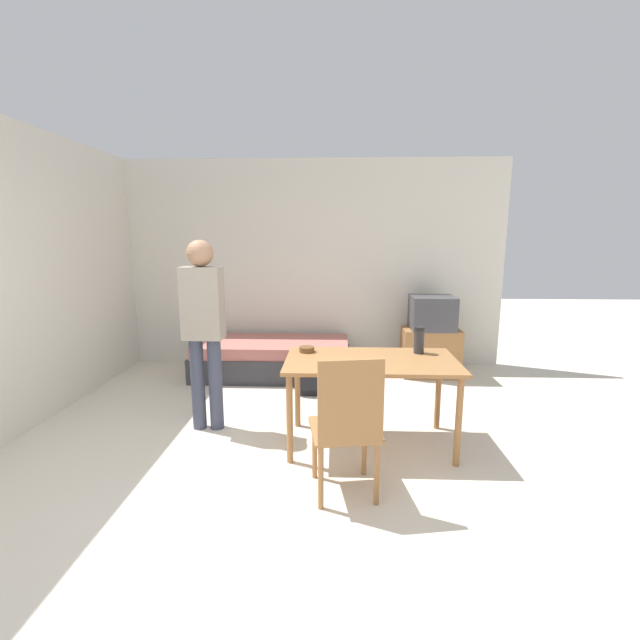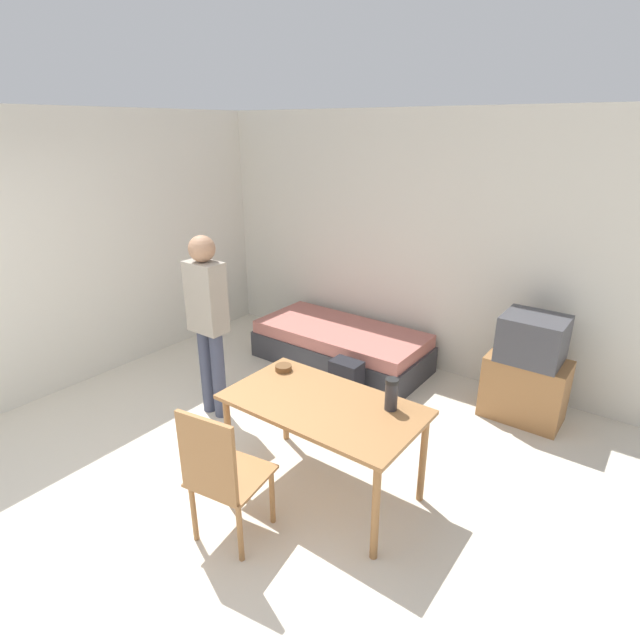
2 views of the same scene
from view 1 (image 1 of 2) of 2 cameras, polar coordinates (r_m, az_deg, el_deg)
ground_plane at (r=2.83m, az=-10.26°, el=-26.33°), size 20.00×20.00×0.00m
wall_back at (r=5.75m, az=-3.14°, el=7.38°), size 5.43×0.06×2.70m
wall_left at (r=4.84m, az=-33.05°, el=4.98°), size 0.06×4.50×2.70m
daybed at (r=5.43m, az=-6.28°, el=-5.06°), size 1.93×0.90×0.44m
tv at (r=5.50m, az=14.57°, el=-2.32°), size 0.70×0.46×1.00m
dining_table at (r=3.52m, az=6.81°, el=-6.50°), size 1.38×0.77×0.74m
wooden_chair at (r=2.81m, az=3.69°, el=-13.41°), size 0.51×0.51×0.99m
person_standing at (r=3.85m, az=-15.28°, el=-0.21°), size 0.34×0.23×1.69m
thermos_flask at (r=3.72m, az=13.08°, el=-2.44°), size 0.09×0.09×0.23m
mate_bowl at (r=3.68m, az=-1.77°, el=-3.94°), size 0.13×0.13×0.05m
backpack at (r=4.76m, az=-1.40°, el=-7.37°), size 0.30×0.23×0.42m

